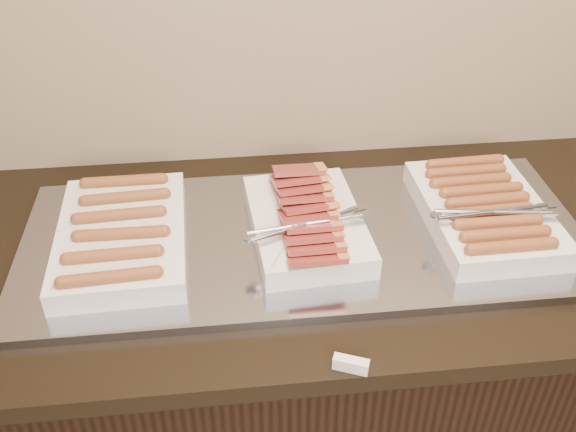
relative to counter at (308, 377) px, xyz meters
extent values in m
cube|color=black|center=(0.00, 0.00, -0.02)|extent=(2.00, 0.70, 0.86)
cube|color=black|center=(0.00, 0.00, 0.43)|extent=(2.06, 0.76, 0.04)
cube|color=#9597A2|center=(-0.02, 0.00, 0.46)|extent=(1.20, 0.50, 0.02)
cube|color=white|center=(-0.40, 0.00, 0.49)|extent=(0.27, 0.39, 0.05)
cylinder|color=brown|center=(-0.40, -0.16, 0.52)|extent=(0.17, 0.04, 0.03)
cylinder|color=brown|center=(-0.40, -0.10, 0.52)|extent=(0.17, 0.03, 0.03)
cylinder|color=brown|center=(-0.39, -0.03, 0.52)|extent=(0.17, 0.03, 0.03)
cylinder|color=brown|center=(-0.40, 0.03, 0.52)|extent=(0.17, 0.03, 0.03)
cylinder|color=brown|center=(-0.40, 0.10, 0.52)|extent=(0.17, 0.04, 0.03)
cylinder|color=brown|center=(-0.40, 0.16, 0.52)|extent=(0.17, 0.03, 0.03)
cube|color=white|center=(-0.01, 0.00, 0.49)|extent=(0.25, 0.35, 0.05)
cube|color=#9D3F32|center=(-0.01, -0.13, 0.52)|extent=(0.11, 0.09, 0.04)
cube|color=#9D3F32|center=(-0.01, -0.10, 0.52)|extent=(0.12, 0.09, 0.04)
cube|color=#9D3F32|center=(-0.01, -0.07, 0.52)|extent=(0.12, 0.09, 0.04)
cube|color=#9D3F32|center=(-0.01, -0.04, 0.53)|extent=(0.12, 0.09, 0.04)
cube|color=#9D3F32|center=(-0.01, -0.01, 0.53)|extent=(0.12, 0.09, 0.04)
cube|color=#9D3F32|center=(-0.01, 0.01, 0.53)|extent=(0.12, 0.10, 0.04)
cube|color=#9D3F32|center=(-0.01, 0.04, 0.54)|extent=(0.12, 0.09, 0.04)
cube|color=#9D3F32|center=(-0.01, 0.07, 0.54)|extent=(0.12, 0.10, 0.04)
cube|color=#9D3F32|center=(-0.02, 0.10, 0.54)|extent=(0.12, 0.10, 0.04)
cube|color=#9D3F32|center=(-0.01, 0.13, 0.54)|extent=(0.11, 0.09, 0.04)
cube|color=white|center=(0.38, 0.00, 0.49)|extent=(0.26, 0.38, 0.05)
cylinder|color=brown|center=(0.37, -0.16, 0.52)|extent=(0.17, 0.03, 0.03)
cylinder|color=brown|center=(0.37, -0.12, 0.52)|extent=(0.17, 0.03, 0.03)
cylinder|color=brown|center=(0.37, -0.08, 0.52)|extent=(0.17, 0.03, 0.03)
cylinder|color=brown|center=(0.37, -0.04, 0.52)|extent=(0.17, 0.03, 0.03)
cylinder|color=brown|center=(0.38, 0.00, 0.52)|extent=(0.17, 0.03, 0.03)
cylinder|color=brown|center=(0.38, 0.04, 0.52)|extent=(0.17, 0.03, 0.03)
cylinder|color=brown|center=(0.37, 0.08, 0.52)|extent=(0.17, 0.03, 0.03)
cylinder|color=brown|center=(0.37, 0.12, 0.52)|extent=(0.17, 0.03, 0.03)
cylinder|color=brown|center=(0.38, 0.16, 0.52)|extent=(0.17, 0.03, 0.03)
cube|color=white|center=(0.02, -0.36, 0.46)|extent=(0.06, 0.04, 0.02)
camera|label=1|loc=(-0.17, -1.08, 1.31)|focal=40.00mm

